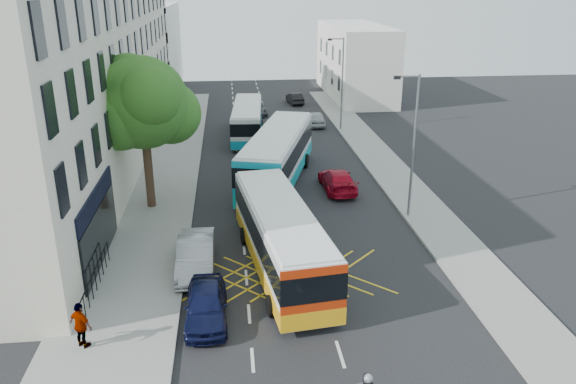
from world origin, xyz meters
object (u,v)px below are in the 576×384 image
object	(u,v)px
street_tree	(142,104)
bus_mid	(278,156)
pedestrian_far	(81,325)
distant_car_dark	(295,98)
lamp_far	(341,79)
lamp_near	(412,140)
distant_car_silver	(316,119)
parked_car_blue	(206,304)
red_hatchback	(338,180)
parked_car_silver	(196,255)
distant_car_grey	(256,109)
bus_near	(281,237)
bus_far	(247,120)

from	to	relation	value
street_tree	bus_mid	world-z (taller)	street_tree
pedestrian_far	distant_car_dark	bearing A→B (deg)	-71.56
lamp_far	distant_car_dark	xyz separation A→B (m)	(-2.66, 12.00, -4.02)
lamp_near	distant_car_silver	xyz separation A→B (m)	(-1.89, 22.02, -3.95)
parked_car_blue	distant_car_dark	distance (m)	42.08
red_hatchback	parked_car_blue	bearing A→B (deg)	58.83
parked_car_blue	street_tree	bearing A→B (deg)	106.02
bus_mid	distant_car_dark	distance (m)	25.54
bus_mid	distant_car_silver	distance (m)	16.00
distant_car_silver	bus_mid	bearing A→B (deg)	72.61
pedestrian_far	lamp_near	bearing A→B (deg)	-110.17
parked_car_blue	red_hatchback	bearing A→B (deg)	59.94
parked_car_blue	distant_car_silver	world-z (taller)	parked_car_blue
street_tree	distant_car_silver	world-z (taller)	street_tree
parked_car_silver	distant_car_grey	distance (m)	32.56
parked_car_silver	lamp_near	bearing A→B (deg)	23.13
distant_car_grey	pedestrian_far	distance (m)	38.87
bus_near	parked_car_silver	world-z (taller)	bus_near
bus_far	distant_car_silver	xyz separation A→B (m)	(6.47, 3.48, -0.84)
street_tree	pedestrian_far	world-z (taller)	street_tree
lamp_near	lamp_far	world-z (taller)	same
bus_far	red_hatchback	xyz separation A→B (m)	(5.26, -13.68, -0.82)
bus_near	bus_mid	distance (m)	12.24
bus_near	bus_far	bearing A→B (deg)	84.18
bus_far	distant_car_grey	size ratio (longest dim) A/B	2.43
street_tree	lamp_far	distance (m)	22.57
street_tree	bus_near	xyz separation A→B (m)	(6.98, -8.34, -4.64)
bus_mid	pedestrian_far	distance (m)	19.63
bus_mid	distant_car_dark	bearing A→B (deg)	96.89
lamp_far	parked_car_silver	distance (m)	27.88
lamp_far	distant_car_dark	distance (m)	12.93
lamp_far	bus_far	distance (m)	9.04
bus_near	bus_far	xyz separation A→B (m)	(-0.64, 23.91, -0.15)
bus_mid	parked_car_blue	xyz separation A→B (m)	(-4.29, -16.06, -1.13)
bus_far	parked_car_silver	xyz separation A→B (m)	(-3.33, -23.56, -0.72)
distant_car_grey	distant_car_dark	distance (m)	6.55
bus_far	pedestrian_far	bearing A→B (deg)	-99.77
parked_car_blue	parked_car_silver	distance (m)	4.25
lamp_far	pedestrian_far	distance (m)	34.62
street_tree	lamp_near	xyz separation A→B (m)	(14.71, -2.97, -1.68)
lamp_far	bus_far	xyz separation A→B (m)	(-8.36, -1.47, -3.11)
lamp_far	parked_car_blue	distance (m)	31.51
bus_mid	distant_car_grey	xyz separation A→B (m)	(-0.34, 20.39, -1.24)
bus_near	distant_car_grey	bearing A→B (deg)	81.63
lamp_far	distant_car_dark	size ratio (longest dim) A/B	2.19
bus_near	lamp_near	bearing A→B (deg)	27.49
bus_mid	distant_car_grey	bearing A→B (deg)	107.19
distant_car_grey	distant_car_silver	world-z (taller)	distant_car_silver
distant_car_grey	bus_mid	bearing A→B (deg)	-92.07
street_tree	bus_far	world-z (taller)	street_tree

